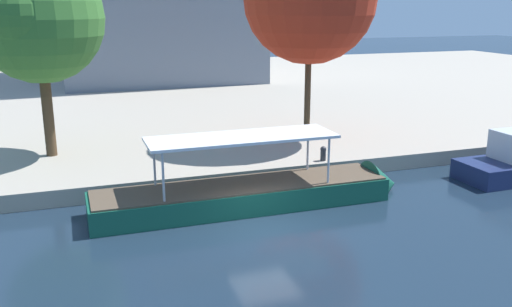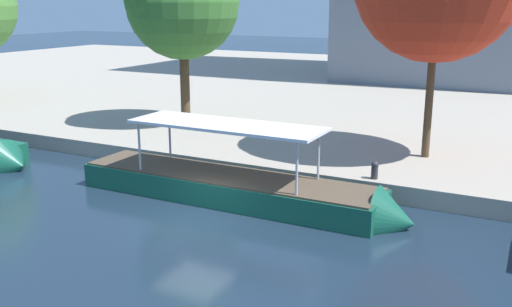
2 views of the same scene
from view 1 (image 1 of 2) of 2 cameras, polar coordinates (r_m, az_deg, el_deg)
The scene contains 5 objects.
ground_plane at distance 22.01m, azimuth 0.94°, elevation -7.83°, with size 220.00×220.00×0.00m, color #192838.
dock_promenade at distance 52.84m, azimuth -11.33°, elevation 5.95°, with size 120.00×55.00×0.81m, color #A39989.
tour_boat_1 at distance 24.46m, azimuth 0.59°, elevation -4.40°, with size 14.19×2.72×4.15m.
mooring_bollard_1 at distance 28.53m, azimuth 6.94°, elevation 0.05°, with size 0.31×0.31×0.76m.
tree_0 at distance 30.14m, azimuth -21.59°, elevation 13.03°, with size 6.49×6.55×10.33m.
Camera 1 is at (-6.96, -19.03, 8.60)m, focal length 38.83 mm.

